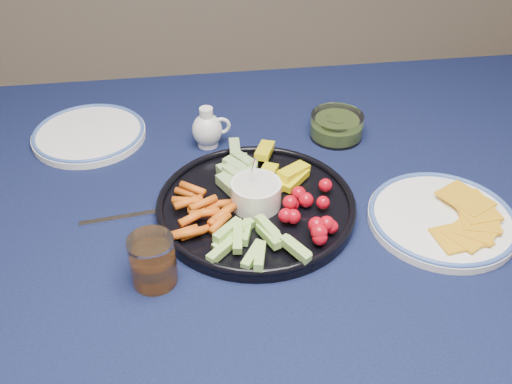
{
  "coord_description": "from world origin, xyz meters",
  "views": [
    {
      "loc": [
        -0.09,
        -0.76,
        1.38
      ],
      "look_at": [
        0.01,
        -0.01,
        0.79
      ],
      "focal_mm": 40.0,
      "sensor_mm": 36.0,
      "label": 1
    }
  ],
  "objects": [
    {
      "name": "cheese_plate",
      "position": [
        0.32,
        -0.08,
        0.76
      ],
      "size": [
        0.25,
        0.25,
        0.03
      ],
      "color": "white",
      "rests_on": "dining_table"
    },
    {
      "name": "crudite_platter",
      "position": [
        0.01,
        -0.01,
        0.77
      ],
      "size": [
        0.34,
        0.34,
        0.11
      ],
      "color": "black",
      "rests_on": "dining_table"
    },
    {
      "name": "creamer_pitcher",
      "position": [
        -0.05,
        0.21,
        0.78
      ],
      "size": [
        0.08,
        0.06,
        0.08
      ],
      "color": "white",
      "rests_on": "dining_table"
    },
    {
      "name": "juice_tumbler",
      "position": [
        -0.16,
        -0.15,
        0.78
      ],
      "size": [
        0.07,
        0.07,
        0.08
      ],
      "color": "white",
      "rests_on": "dining_table"
    },
    {
      "name": "dining_table",
      "position": [
        0.0,
        0.0,
        0.66
      ],
      "size": [
        1.67,
        1.07,
        0.75
      ],
      "color": "#4C2B19",
      "rests_on": "ground"
    },
    {
      "name": "pickle_bowl",
      "position": [
        0.21,
        0.21,
        0.77
      ],
      "size": [
        0.11,
        0.11,
        0.05
      ],
      "color": "white",
      "rests_on": "dining_table"
    },
    {
      "name": "side_plate_extra",
      "position": [
        -0.29,
        0.27,
        0.76
      ],
      "size": [
        0.23,
        0.23,
        0.02
      ],
      "color": "white",
      "rests_on": "dining_table"
    },
    {
      "name": "fork_right",
      "position": [
        0.4,
        -0.13,
        0.75
      ],
      "size": [
        0.12,
        0.11,
        0.0
      ],
      "color": "silver",
      "rests_on": "dining_table"
    },
    {
      "name": "fork_left",
      "position": [
        -0.18,
        0.01,
        0.75
      ],
      "size": [
        0.18,
        0.04,
        0.0
      ],
      "color": "silver",
      "rests_on": "dining_table"
    }
  ]
}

